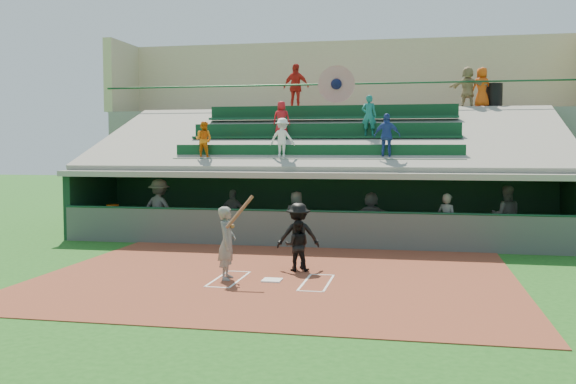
% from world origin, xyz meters
% --- Properties ---
extents(ground, '(100.00, 100.00, 0.00)m').
position_xyz_m(ground, '(0.00, 0.00, 0.00)').
color(ground, '#1A5116').
rests_on(ground, ground).
extents(dirt_slab, '(11.00, 9.00, 0.02)m').
position_xyz_m(dirt_slab, '(0.00, 0.50, 0.01)').
color(dirt_slab, brown).
rests_on(dirt_slab, ground).
extents(home_plate, '(0.43, 0.43, 0.03)m').
position_xyz_m(home_plate, '(0.00, 0.00, 0.04)').
color(home_plate, white).
rests_on(home_plate, dirt_slab).
extents(batters_box_chalk, '(2.65, 1.85, 0.01)m').
position_xyz_m(batters_box_chalk, '(0.00, 0.00, 0.02)').
color(batters_box_chalk, white).
rests_on(batters_box_chalk, dirt_slab).
extents(dugout_floor, '(16.00, 3.50, 0.04)m').
position_xyz_m(dugout_floor, '(0.00, 6.75, 0.02)').
color(dugout_floor, gray).
rests_on(dugout_floor, ground).
extents(concourse_slab, '(20.00, 3.00, 4.60)m').
position_xyz_m(concourse_slab, '(0.00, 13.50, 2.30)').
color(concourse_slab, gray).
rests_on(concourse_slab, ground).
extents(grandstand, '(20.40, 10.40, 7.80)m').
position_xyz_m(grandstand, '(-0.00, 10.51, 2.26)').
color(grandstand, '#4F544F').
rests_on(grandstand, ground).
extents(batter_at_plate, '(0.86, 0.75, 1.95)m').
position_xyz_m(batter_at_plate, '(-1.05, -0.03, 0.87)').
color(batter_at_plate, '#62645F').
rests_on(batter_at_plate, dirt_slab).
extents(catcher, '(0.65, 0.53, 1.25)m').
position_xyz_m(catcher, '(0.35, 1.27, 0.65)').
color(catcher, black).
rests_on(catcher, dirt_slab).
extents(home_umpire, '(1.19, 0.89, 1.65)m').
position_xyz_m(home_umpire, '(0.32, 1.56, 0.84)').
color(home_umpire, black).
rests_on(home_umpire, dirt_slab).
extents(dugout_bench, '(15.94, 5.47, 0.50)m').
position_xyz_m(dugout_bench, '(-0.08, 7.86, 0.29)').
color(dugout_bench, '#985E37').
rests_on(dugout_bench, dugout_floor).
extents(white_table, '(0.91, 0.81, 0.66)m').
position_xyz_m(white_table, '(-6.96, 6.00, 0.37)').
color(white_table, silver).
rests_on(white_table, dugout_floor).
extents(water_cooler, '(0.41, 0.41, 0.41)m').
position_xyz_m(water_cooler, '(-6.90, 6.04, 0.91)').
color(water_cooler, '#DE500D').
rests_on(water_cooler, white_table).
extents(dugout_player_a, '(1.38, 0.97, 1.94)m').
position_xyz_m(dugout_player_a, '(-5.21, 6.04, 1.01)').
color(dugout_player_a, '#555752').
rests_on(dugout_player_a, dugout_floor).
extents(dugout_player_b, '(1.00, 0.58, 1.60)m').
position_xyz_m(dugout_player_b, '(-2.78, 6.50, 0.84)').
color(dugout_player_b, '#51534F').
rests_on(dugout_player_b, dugout_floor).
extents(dugout_player_c, '(0.86, 0.64, 1.60)m').
position_xyz_m(dugout_player_c, '(-0.56, 6.16, 0.84)').
color(dugout_player_c, '#565954').
rests_on(dugout_player_c, dugout_floor).
extents(dugout_player_d, '(1.54, 0.80, 1.58)m').
position_xyz_m(dugout_player_d, '(1.80, 6.48, 0.83)').
color(dugout_player_d, '#595B56').
rests_on(dugout_player_d, dugout_floor).
extents(dugout_player_e, '(0.72, 0.65, 1.65)m').
position_xyz_m(dugout_player_e, '(4.11, 5.46, 0.86)').
color(dugout_player_e, '#545752').
rests_on(dugout_player_e, dugout_floor).
extents(dugout_player_f, '(0.92, 0.73, 1.84)m').
position_xyz_m(dugout_player_f, '(5.92, 6.46, 0.96)').
color(dugout_player_f, '#51544F').
rests_on(dugout_player_f, dugout_floor).
extents(trash_bin, '(0.64, 0.64, 0.97)m').
position_xyz_m(trash_bin, '(6.20, 12.60, 5.08)').
color(trash_bin, black).
rests_on(trash_bin, concourse_slab).
extents(concourse_staff_a, '(1.24, 0.74, 1.97)m').
position_xyz_m(concourse_staff_a, '(-1.80, 12.75, 5.58)').
color(concourse_staff_a, red).
rests_on(concourse_staff_a, concourse_slab).
extents(concourse_staff_b, '(0.89, 0.71, 1.58)m').
position_xyz_m(concourse_staff_b, '(5.70, 12.32, 5.39)').
color(concourse_staff_b, '#D1480C').
rests_on(concourse_staff_b, concourse_slab).
extents(concourse_staff_c, '(1.57, 0.83, 1.62)m').
position_xyz_m(concourse_staff_c, '(5.16, 12.31, 5.41)').
color(concourse_staff_c, tan).
rests_on(concourse_staff_c, concourse_slab).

